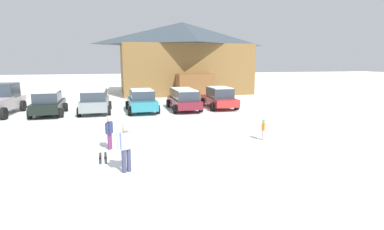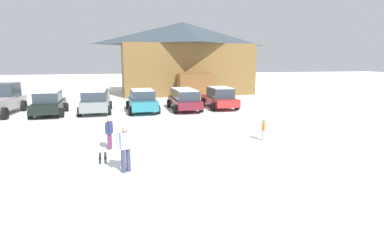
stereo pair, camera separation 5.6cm
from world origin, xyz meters
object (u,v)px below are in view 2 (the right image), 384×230
(skier_child_in_orange_jacket, at_px, (263,129))
(ski_lodge, at_px, (183,57))
(parked_maroon_van, at_px, (184,98))
(skier_adult_in_blue_parka, at_px, (125,145))
(pair_of_skis, at_px, (103,158))
(parked_black_sedan, at_px, (49,103))
(parked_teal_hatchback, at_px, (142,100))
(parked_grey_wagon, at_px, (96,100))
(parked_red_sedan, at_px, (220,97))
(skier_teen_in_navy_coat, at_px, (109,131))

(skier_child_in_orange_jacket, bearing_deg, ski_lodge, 87.93)
(parked_maroon_van, xyz_separation_m, skier_adult_in_blue_parka, (-4.63, -12.31, 0.07))
(pair_of_skis, bearing_deg, parked_black_sedan, 111.17)
(parked_teal_hatchback, height_order, skier_child_in_orange_jacket, parked_teal_hatchback)
(skier_child_in_orange_jacket, xyz_separation_m, pair_of_skis, (-7.32, -1.01, -0.54))
(parked_grey_wagon, bearing_deg, skier_adult_in_blue_parka, -81.48)
(skier_child_in_orange_jacket, bearing_deg, parked_red_sedan, 83.56)
(parked_teal_hatchback, bearing_deg, parked_maroon_van, 1.45)
(ski_lodge, bearing_deg, skier_child_in_orange_jacket, -92.07)
(skier_adult_in_blue_parka, bearing_deg, ski_lodge, 73.87)
(parked_maroon_van, height_order, skier_adult_in_blue_parka, skier_adult_in_blue_parka)
(parked_black_sedan, bearing_deg, parked_teal_hatchback, -0.67)
(ski_lodge, relative_size, pair_of_skis, 10.26)
(parked_maroon_van, height_order, skier_child_in_orange_jacket, parked_maroon_van)
(parked_black_sedan, relative_size, pair_of_skis, 2.87)
(ski_lodge, bearing_deg, parked_teal_hatchback, -114.32)
(parked_black_sedan, height_order, skier_adult_in_blue_parka, parked_black_sedan)
(parked_black_sedan, distance_m, parked_red_sedan, 12.53)
(skier_teen_in_navy_coat, bearing_deg, parked_grey_wagon, 97.42)
(parked_teal_hatchback, distance_m, skier_adult_in_blue_parka, 12.31)
(skier_teen_in_navy_coat, xyz_separation_m, skier_adult_in_blue_parka, (0.62, -2.89, 0.15))
(parked_black_sedan, height_order, skier_teen_in_navy_coat, parked_black_sedan)
(skier_adult_in_blue_parka, relative_size, pair_of_skis, 1.15)
(skier_teen_in_navy_coat, relative_size, skier_child_in_orange_jacket, 1.42)
(parked_grey_wagon, distance_m, parked_teal_hatchback, 3.34)
(parked_black_sedan, bearing_deg, skier_teen_in_navy_coat, -65.21)
(skier_child_in_orange_jacket, bearing_deg, parked_grey_wagon, 130.17)
(parked_maroon_van, bearing_deg, ski_lodge, 78.38)
(skier_adult_in_blue_parka, bearing_deg, parked_maroon_van, 69.38)
(skier_adult_in_blue_parka, bearing_deg, parked_teal_hatchback, 83.32)
(skier_adult_in_blue_parka, bearing_deg, pair_of_skis, 116.90)
(parked_maroon_van, height_order, skier_teen_in_navy_coat, parked_maroon_van)
(parked_maroon_van, distance_m, skier_teen_in_navy_coat, 10.78)
(parked_teal_hatchback, height_order, skier_adult_in_blue_parka, same)
(ski_lodge, relative_size, parked_teal_hatchback, 3.27)
(ski_lodge, relative_size, skier_child_in_orange_jacket, 15.05)
(parked_grey_wagon, distance_m, parked_maroon_van, 6.52)
(parked_black_sedan, xyz_separation_m, pair_of_skis, (4.10, -10.59, -0.82))
(pair_of_skis, bearing_deg, parked_red_sedan, 52.09)
(skier_teen_in_navy_coat, relative_size, pair_of_skis, 0.97)
(ski_lodge, relative_size, skier_teen_in_navy_coat, 10.59)
(parked_red_sedan, bearing_deg, parked_teal_hatchback, -177.15)
(parked_grey_wagon, xyz_separation_m, skier_child_in_orange_jacket, (8.34, -9.89, -0.35))
(parked_red_sedan, distance_m, skier_adult_in_blue_parka, 14.64)
(ski_lodge, relative_size, parked_black_sedan, 3.57)
(parked_grey_wagon, height_order, skier_adult_in_blue_parka, parked_grey_wagon)
(parked_teal_hatchback, relative_size, parked_maroon_van, 0.96)
(parked_teal_hatchback, bearing_deg, skier_teen_in_navy_coat, -102.41)
(skier_adult_in_blue_parka, xyz_separation_m, pair_of_skis, (-0.87, 1.71, -0.92))
(parked_teal_hatchback, xyz_separation_m, parked_maroon_van, (3.20, 0.08, 0.03))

